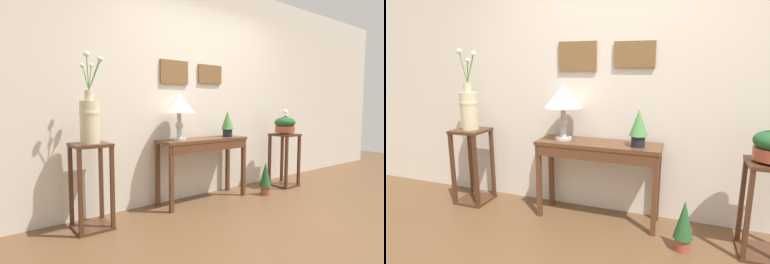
# 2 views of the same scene
# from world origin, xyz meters

# --- Properties ---
(back_wall_with_art) EXTENTS (9.00, 0.13, 2.80)m
(back_wall_with_art) POSITION_xyz_m (-0.00, 1.59, 1.40)
(back_wall_with_art) COLOR beige
(back_wall_with_art) RESTS_ON ground
(console_table) EXTENTS (1.18, 0.36, 0.78)m
(console_table) POSITION_xyz_m (-0.13, 1.30, 0.65)
(console_table) COLOR #56331E
(console_table) RESTS_ON ground
(table_lamp) EXTENTS (0.36, 0.36, 0.54)m
(table_lamp) POSITION_xyz_m (-0.49, 1.32, 1.18)
(table_lamp) COLOR #B7B7BC
(table_lamp) RESTS_ON console_table
(potted_plant_on_console) EXTENTS (0.16, 0.16, 0.33)m
(potted_plant_on_console) POSITION_xyz_m (0.25, 1.29, 0.96)
(potted_plant_on_console) COLOR black
(potted_plant_on_console) RESTS_ON console_table
(pedestal_stand_left) EXTENTS (0.34, 0.34, 0.82)m
(pedestal_stand_left) POSITION_xyz_m (-1.53, 1.26, 0.41)
(pedestal_stand_left) COLOR #472819
(pedestal_stand_left) RESTS_ON ground
(flower_vase_tall_left) EXTENTS (0.23, 0.19, 0.84)m
(flower_vase_tall_left) POSITION_xyz_m (-1.53, 1.26, 1.07)
(flower_vase_tall_left) COLOR beige
(flower_vase_tall_left) RESTS_ON pedestal_stand_left
(pedestal_stand_right) EXTENTS (0.34, 0.34, 0.77)m
(pedestal_stand_right) POSITION_xyz_m (1.27, 1.17, 0.39)
(pedestal_stand_right) COLOR #472819
(pedestal_stand_right) RESTS_ON ground
(potted_plant_floor) EXTENTS (0.16, 0.16, 0.44)m
(potted_plant_floor) POSITION_xyz_m (0.68, 1.02, 0.24)
(potted_plant_floor) COLOR #9E4733
(potted_plant_floor) RESTS_ON ground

